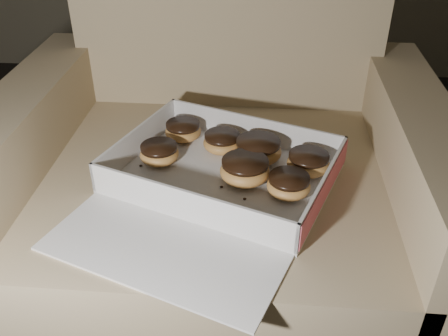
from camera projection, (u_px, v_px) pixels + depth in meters
armchair at (219, 198)px, 1.24m from camera, size 0.99×0.84×1.03m
bakery_box at (216, 185)px, 1.03m from camera, size 0.59×0.63×0.07m
donut_a at (258, 150)px, 1.10m from camera, size 0.10×0.10×0.05m
donut_b at (183, 130)px, 1.18m from camera, size 0.09×0.09×0.04m
donut_c at (159, 153)px, 1.10m from camera, size 0.09×0.09×0.04m
donut_d at (308, 163)px, 1.06m from camera, size 0.09×0.09×0.05m
donut_e at (289, 185)px, 1.00m from camera, size 0.09×0.09×0.04m
donut_f at (222, 142)px, 1.14m from camera, size 0.09×0.09×0.04m
donut_g at (245, 170)px, 1.03m from camera, size 0.10×0.10×0.05m
crumb_a at (141, 166)px, 1.09m from camera, size 0.01×0.01×0.00m
crumb_b at (245, 199)px, 0.99m from camera, size 0.01×0.01×0.00m
crumb_c at (208, 198)px, 1.00m from camera, size 0.01×0.01×0.00m
crumb_d at (126, 189)px, 1.02m from camera, size 0.01×0.01×0.00m
crumb_e at (222, 187)px, 1.03m from camera, size 0.01×0.01×0.00m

